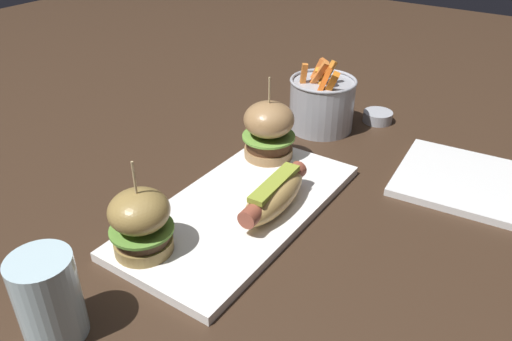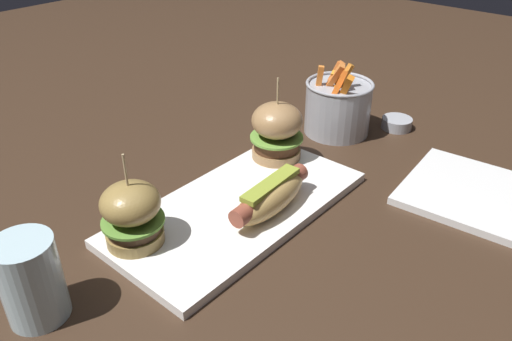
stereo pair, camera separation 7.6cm
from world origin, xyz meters
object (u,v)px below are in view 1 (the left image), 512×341
slider_left (141,222)px  sauce_ramekin (378,116)px  side_plate (461,180)px  slider_right (269,129)px  platter_main (241,209)px  water_glass (48,298)px  fries_bucket (322,103)px  hot_dog (274,195)px

slider_left → sauce_ramekin: (0.57, -0.09, -0.05)m
sauce_ramekin → side_plate: bearing=-125.2°
slider_right → platter_main: bearing=-162.2°
slider_right → sauce_ramekin: bearing=-19.3°
water_glass → slider_right: bearing=1.6°
platter_main → sauce_ramekin: size_ratio=6.79×
platter_main → slider_right: bearing=17.8°
slider_left → side_plate: (0.43, -0.30, -0.05)m
fries_bucket → slider_left: bearing=179.2°
slider_right → fries_bucket: size_ratio=0.99×
water_glass → platter_main: bearing=-6.7°
slider_right → hot_dog: bearing=-144.1°
fries_bucket → slider_right: bearing=176.9°
side_plate → hot_dog: bearing=141.5°
platter_main → sauce_ramekin: (0.42, -0.05, 0.00)m
sauce_ramekin → water_glass: 0.73m
hot_dog → sauce_ramekin: bearing=0.4°
sauce_ramekin → side_plate: size_ratio=0.30×
slider_left → sauce_ramekin: size_ratio=2.27×
slider_left → fries_bucket: 0.48m
platter_main → side_plate: 0.37m
platter_main → water_glass: 0.31m
slider_left → platter_main: bearing=-16.2°
slider_left → sauce_ramekin: bearing=-9.0°
platter_main → slider_right: 0.17m
slider_left → slider_right: size_ratio=0.93×
slider_left → fries_bucket: slider_left is taller
hot_dog → slider_left: 0.20m
platter_main → fries_bucket: 0.33m
slider_right → sauce_ramekin: 0.29m
sauce_ramekin → hot_dog: bearing=-179.6°
platter_main → hot_dog: hot_dog is taller
side_plate → water_glass: bearing=153.5°
side_plate → water_glass: size_ratio=1.87×
platter_main → fries_bucket: fries_bucket is taller
slider_left → side_plate: 0.52m
hot_dog → sauce_ramekin: size_ratio=2.70×
sauce_ramekin → platter_main: bearing=173.8°
hot_dog → fries_bucket: (0.31, 0.09, 0.01)m
side_plate → water_glass: water_glass is taller
platter_main → sauce_ramekin: 0.42m
side_plate → water_glass: (-0.57, 0.29, 0.05)m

